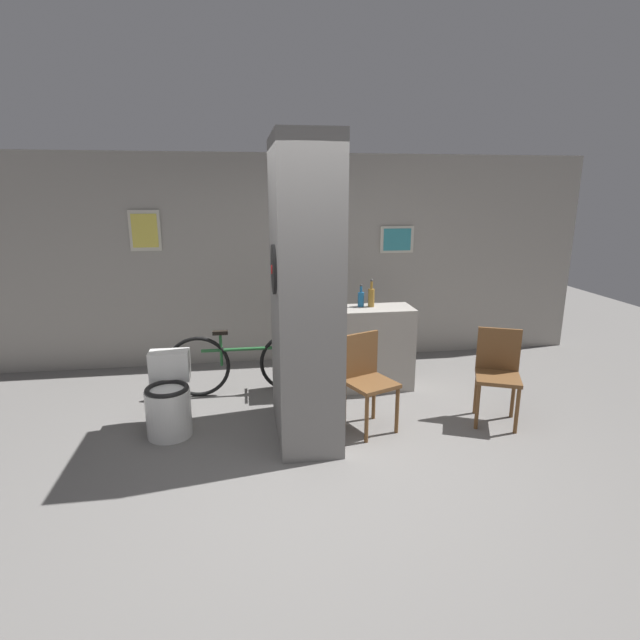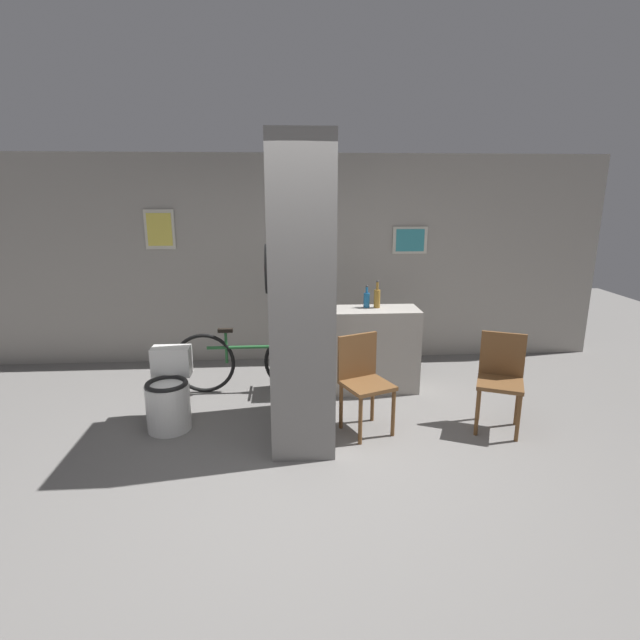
# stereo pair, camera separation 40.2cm
# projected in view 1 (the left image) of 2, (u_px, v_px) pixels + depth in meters

# --- Properties ---
(ground_plane) EXTENTS (14.00, 14.00, 0.00)m
(ground_plane) POSITION_uv_depth(u_px,v_px,m) (308.00, 462.00, 4.10)
(ground_plane) COLOR slate
(wall_back) EXTENTS (8.00, 0.09, 2.60)m
(wall_back) POSITION_uv_depth(u_px,v_px,m) (280.00, 261.00, 6.28)
(wall_back) COLOR gray
(wall_back) RESTS_ON ground_plane
(pillar_center) EXTENTS (0.55, 1.13, 2.60)m
(pillar_center) POSITION_uv_depth(u_px,v_px,m) (304.00, 293.00, 4.31)
(pillar_center) COLOR gray
(pillar_center) RESTS_ON ground_plane
(counter_shelf) EXTENTS (1.21, 0.44, 0.92)m
(counter_shelf) POSITION_uv_depth(u_px,v_px,m) (358.00, 348.00, 5.53)
(counter_shelf) COLOR gray
(counter_shelf) RESTS_ON ground_plane
(toilet) EXTENTS (0.40, 0.56, 0.72)m
(toilet) POSITION_uv_depth(u_px,v_px,m) (169.00, 401.00, 4.53)
(toilet) COLOR white
(toilet) RESTS_ON ground_plane
(chair_near_pillar) EXTENTS (0.52, 0.52, 0.89)m
(chair_near_pillar) POSITION_uv_depth(u_px,v_px,m) (366.00, 377.00, 4.58)
(chair_near_pillar) COLOR brown
(chair_near_pillar) RESTS_ON ground_plane
(chair_by_doorway) EXTENTS (0.53, 0.53, 0.89)m
(chair_by_doorway) POSITION_uv_depth(u_px,v_px,m) (498.00, 371.00, 4.73)
(chair_by_doorway) COLOR brown
(chair_by_doorway) RESTS_ON ground_plane
(bicycle) EXTENTS (1.66, 0.42, 0.72)m
(bicycle) POSITION_uv_depth(u_px,v_px,m) (245.00, 363.00, 5.39)
(bicycle) COLOR black
(bicycle) RESTS_ON ground_plane
(bottle_tall) EXTENTS (0.07, 0.07, 0.31)m
(bottle_tall) POSITION_uv_depth(u_px,v_px,m) (371.00, 297.00, 5.46)
(bottle_tall) COLOR olive
(bottle_tall) RESTS_ON counter_shelf
(bottle_short) EXTENTS (0.07, 0.07, 0.25)m
(bottle_short) POSITION_uv_depth(u_px,v_px,m) (361.00, 298.00, 5.47)
(bottle_short) COLOR #19598C
(bottle_short) RESTS_ON counter_shelf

